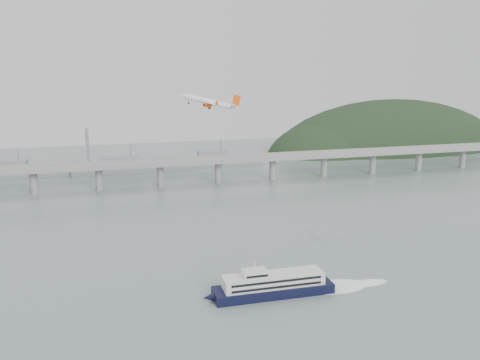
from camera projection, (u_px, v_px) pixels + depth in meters
name	position (u px, v px, depth m)	size (l,w,h in m)	color
ground	(269.00, 275.00, 250.20)	(900.00, 900.00, 0.00)	slate
bridge	(194.00, 164.00, 433.95)	(800.00, 22.00, 23.90)	gray
headland	(400.00, 162.00, 639.89)	(365.00, 155.00, 156.00)	black
distant_fleet	(13.00, 172.00, 457.92)	(453.00, 60.90, 40.00)	slate
ferry	(273.00, 285.00, 228.29)	(89.93, 15.96, 16.98)	black
airliner	(210.00, 102.00, 300.40)	(36.54, 33.12, 11.27)	white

